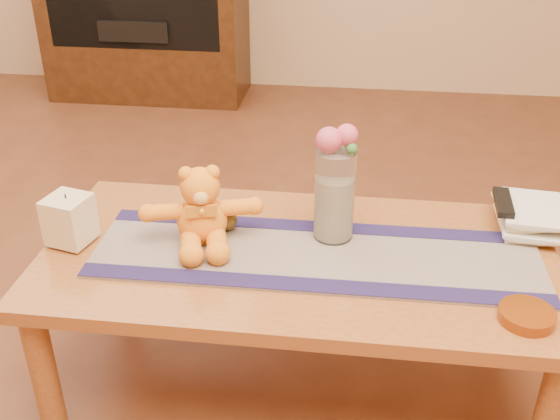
# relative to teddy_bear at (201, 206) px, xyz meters

# --- Properties ---
(floor) EXTENTS (5.50, 5.50, 0.00)m
(floor) POSITION_rel_teddy_bear_xyz_m (0.27, -0.03, -0.56)
(floor) COLOR #562B18
(floor) RESTS_ON ground
(coffee_table_top) EXTENTS (1.40, 0.70, 0.04)m
(coffee_table_top) POSITION_rel_teddy_bear_xyz_m (0.27, -0.03, -0.13)
(coffee_table_top) COLOR brown
(coffee_table_top) RESTS_ON floor
(table_leg_fl) EXTENTS (0.07, 0.07, 0.41)m
(table_leg_fl) POSITION_rel_teddy_bear_xyz_m (-0.37, -0.32, -0.36)
(table_leg_fl) COLOR brown
(table_leg_fl) RESTS_ON floor
(table_leg_bl) EXTENTS (0.07, 0.07, 0.41)m
(table_leg_bl) POSITION_rel_teddy_bear_xyz_m (-0.37, 0.26, -0.36)
(table_leg_bl) COLOR brown
(table_leg_bl) RESTS_ON floor
(table_leg_br) EXTENTS (0.07, 0.07, 0.41)m
(table_leg_br) POSITION_rel_teddy_bear_xyz_m (0.91, 0.26, -0.36)
(table_leg_br) COLOR brown
(table_leg_br) RESTS_ON floor
(persian_runner) EXTENTS (1.20, 0.36, 0.01)m
(persian_runner) POSITION_rel_teddy_bear_xyz_m (0.32, -0.04, -0.11)
(persian_runner) COLOR #191947
(persian_runner) RESTS_ON coffee_table_top
(runner_border_near) EXTENTS (1.20, 0.07, 0.00)m
(runner_border_near) POSITION_rel_teddy_bear_xyz_m (0.32, -0.18, -0.11)
(runner_border_near) COLOR #1D1644
(runner_border_near) RESTS_ON persian_runner
(runner_border_far) EXTENTS (1.20, 0.07, 0.00)m
(runner_border_far) POSITION_rel_teddy_bear_xyz_m (0.32, 0.11, -0.11)
(runner_border_far) COLOR #1D1644
(runner_border_far) RESTS_ON persian_runner
(teddy_bear) EXTENTS (0.37, 0.33, 0.21)m
(teddy_bear) POSITION_rel_teddy_bear_xyz_m (0.00, 0.00, 0.00)
(teddy_bear) COLOR orange
(teddy_bear) RESTS_ON persian_runner
(pillar_candle) EXTENTS (0.13, 0.13, 0.13)m
(pillar_candle) POSITION_rel_teddy_bear_xyz_m (-0.36, -0.05, -0.04)
(pillar_candle) COLOR beige
(pillar_candle) RESTS_ON persian_runner
(candle_wick) EXTENTS (0.00, 0.00, 0.01)m
(candle_wick) POSITION_rel_teddy_bear_xyz_m (-0.36, -0.05, 0.03)
(candle_wick) COLOR black
(candle_wick) RESTS_ON pillar_candle
(glass_vase) EXTENTS (0.11, 0.11, 0.26)m
(glass_vase) POSITION_rel_teddy_bear_xyz_m (0.36, 0.06, 0.02)
(glass_vase) COLOR silver
(glass_vase) RESTS_ON persian_runner
(potpourri_fill) EXTENTS (0.09, 0.09, 0.18)m
(potpourri_fill) POSITION_rel_teddy_bear_xyz_m (0.36, 0.06, -0.02)
(potpourri_fill) COLOR beige
(potpourri_fill) RESTS_ON glass_vase
(rose_left) EXTENTS (0.07, 0.07, 0.07)m
(rose_left) POSITION_rel_teddy_bear_xyz_m (0.34, 0.05, 0.19)
(rose_left) COLOR #BF4361
(rose_left) RESTS_ON glass_vase
(rose_right) EXTENTS (0.06, 0.06, 0.06)m
(rose_right) POSITION_rel_teddy_bear_xyz_m (0.38, 0.07, 0.20)
(rose_right) COLOR #BF4361
(rose_right) RESTS_ON glass_vase
(blue_flower_back) EXTENTS (0.04, 0.04, 0.04)m
(blue_flower_back) POSITION_rel_teddy_bear_xyz_m (0.37, 0.10, 0.18)
(blue_flower_back) COLOR #4E67AA
(blue_flower_back) RESTS_ON glass_vase
(blue_flower_side) EXTENTS (0.04, 0.04, 0.04)m
(blue_flower_side) POSITION_rel_teddy_bear_xyz_m (0.33, 0.08, 0.17)
(blue_flower_side) COLOR #4E67AA
(blue_flower_side) RESTS_ON glass_vase
(leaf_sprig) EXTENTS (0.03, 0.03, 0.03)m
(leaf_sprig) POSITION_rel_teddy_bear_xyz_m (0.40, 0.04, 0.17)
(leaf_sprig) COLOR #33662D
(leaf_sprig) RESTS_ON glass_vase
(bronze_ball) EXTENTS (0.08, 0.08, 0.06)m
(bronze_ball) POSITION_rel_teddy_bear_xyz_m (0.06, 0.06, -0.08)
(bronze_ball) COLOR #4F3F1A
(bronze_ball) RESTS_ON persian_runner
(book_bottom) EXTENTS (0.17, 0.22, 0.02)m
(book_bottom) POSITION_rel_teddy_bear_xyz_m (0.83, 0.19, -0.10)
(book_bottom) COLOR beige
(book_bottom) RESTS_ON coffee_table_top
(book_lower) EXTENTS (0.19, 0.24, 0.02)m
(book_lower) POSITION_rel_teddy_bear_xyz_m (0.84, 0.19, -0.08)
(book_lower) COLOR beige
(book_lower) RESTS_ON book_bottom
(book_upper) EXTENTS (0.18, 0.23, 0.02)m
(book_upper) POSITION_rel_teddy_bear_xyz_m (0.83, 0.19, -0.07)
(book_upper) COLOR beige
(book_upper) RESTS_ON book_lower
(book_top) EXTENTS (0.19, 0.24, 0.02)m
(book_top) POSITION_rel_teddy_bear_xyz_m (0.84, 0.19, -0.05)
(book_top) COLOR beige
(book_top) RESTS_ON book_upper
(tv_remote) EXTENTS (0.05, 0.16, 0.02)m
(tv_remote) POSITION_rel_teddy_bear_xyz_m (0.83, 0.18, -0.03)
(tv_remote) COLOR black
(tv_remote) RESTS_ON book_top
(amber_dish) EXTENTS (0.17, 0.17, 0.03)m
(amber_dish) POSITION_rel_teddy_bear_xyz_m (0.83, -0.25, -0.10)
(amber_dish) COLOR #BF5914
(amber_dish) RESTS_ON coffee_table_top
(media_cabinet) EXTENTS (1.20, 0.50, 1.10)m
(media_cabinet) POSITION_rel_teddy_bear_xyz_m (-0.93, 2.45, -0.01)
(media_cabinet) COLOR black
(media_cabinet) RESTS_ON floor
(stereo_lower) EXTENTS (0.42, 0.28, 0.12)m
(stereo_lower) POSITION_rel_teddy_bear_xyz_m (-0.93, 2.32, -0.10)
(stereo_lower) COLOR black
(stereo_lower) RESTS_ON media_cabinet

